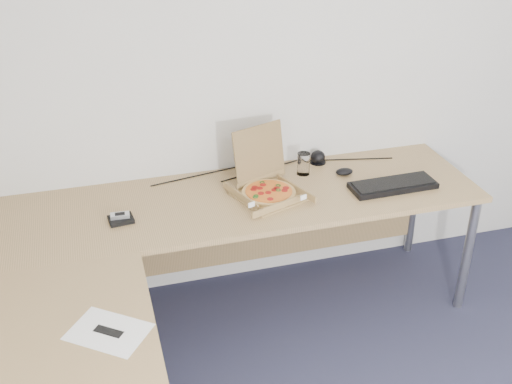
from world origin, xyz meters
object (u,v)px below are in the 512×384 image
object	(u,v)px
desk	(194,258)
pizza_box	(268,189)
drinking_glass	(304,164)
keyboard	(393,185)
wallet	(121,219)

from	to	relation	value
desk	pizza_box	xyz separation A→B (m)	(0.47, 0.42, 0.07)
drinking_glass	keyboard	xyz separation A→B (m)	(0.40, -0.28, -0.05)
desk	keyboard	size ratio (longest dim) A/B	5.46
wallet	desk	bearing A→B (deg)	-58.44
pizza_box	wallet	bearing A→B (deg)	164.27
desk	keyboard	xyz separation A→B (m)	(1.13, 0.31, 0.04)
drinking_glass	keyboard	world-z (taller)	drinking_glass
pizza_box	wallet	world-z (taller)	pizza_box
drinking_glass	keyboard	size ratio (longest dim) A/B	0.27
wallet	keyboard	bearing A→B (deg)	-8.62
keyboard	desk	bearing A→B (deg)	-165.82
pizza_box	keyboard	size ratio (longest dim) A/B	0.78
desk	pizza_box	distance (m)	0.63
pizza_box	drinking_glass	bearing A→B (deg)	14.60
desk	drinking_glass	distance (m)	0.94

